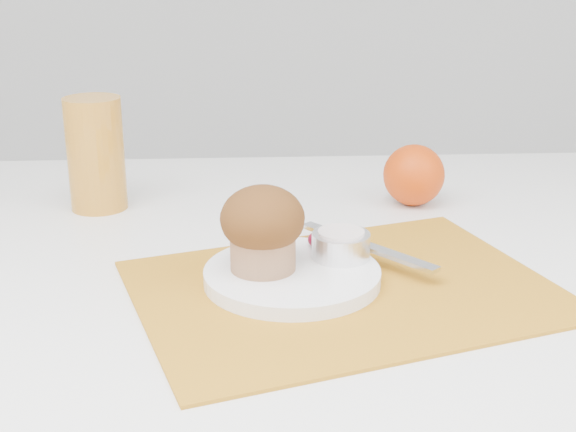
{
  "coord_description": "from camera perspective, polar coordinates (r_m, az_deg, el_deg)",
  "views": [
    {
      "loc": [
        -0.08,
        -0.84,
        1.11
      ],
      "look_at": [
        -0.03,
        0.01,
        0.8
      ],
      "focal_mm": 50.0,
      "sensor_mm": 36.0,
      "label": 1
    }
  ],
  "objects": [
    {
      "name": "juice_glass",
      "position": [
        1.1,
        -13.51,
        4.32
      ],
      "size": [
        0.1,
        0.1,
        0.15
      ],
      "primitive_type": "cylinder",
      "rotation": [
        0.0,
        0.0,
        -0.35
      ],
      "color": "orange",
      "rests_on": "table"
    },
    {
      "name": "butter_knife",
      "position": [
        0.91,
        5.61,
        -2.13
      ],
      "size": [
        0.14,
        0.16,
        0.0
      ],
      "primitive_type": "cube",
      "rotation": [
        0.0,
        0.0,
        -0.86
      ],
      "color": "silver",
      "rests_on": "plate"
    },
    {
      "name": "plate",
      "position": [
        0.85,
        0.3,
        -4.26
      ],
      "size": [
        0.2,
        0.2,
        0.02
      ],
      "primitive_type": "cylinder",
      "rotation": [
        0.0,
        0.0,
        -0.06
      ],
      "color": "white",
      "rests_on": "placemat"
    },
    {
      "name": "placemat",
      "position": [
        0.84,
        4.04,
        -5.23
      ],
      "size": [
        0.5,
        0.43,
        0.0
      ],
      "primitive_type": "cube",
      "rotation": [
        0.0,
        0.0,
        0.31
      ],
      "color": "#BC781A",
      "rests_on": "table"
    },
    {
      "name": "muffin",
      "position": [
        0.83,
        -1.82,
        -0.78
      ],
      "size": [
        0.09,
        0.09,
        0.09
      ],
      "color": "#A97752",
      "rests_on": "plate"
    },
    {
      "name": "raspberry_near",
      "position": [
        0.9,
        2.02,
        -1.69
      ],
      "size": [
        0.02,
        0.02,
        0.02
      ],
      "primitive_type": "ellipsoid",
      "color": "#4E0211",
      "rests_on": "plate"
    },
    {
      "name": "cream",
      "position": [
        0.87,
        3.8,
        -1.25
      ],
      "size": [
        0.06,
        0.06,
        0.01
      ],
      "primitive_type": "cylinder",
      "rotation": [
        0.0,
        0.0,
        0.31
      ],
      "color": "silver",
      "rests_on": "ramekin"
    },
    {
      "name": "ramekin",
      "position": [
        0.88,
        3.78,
        -2.09
      ],
      "size": [
        0.08,
        0.08,
        0.03
      ],
      "primitive_type": "cylinder",
      "rotation": [
        0.0,
        0.0,
        0.29
      ],
      "color": "white",
      "rests_on": "plate"
    },
    {
      "name": "orange",
      "position": [
        1.11,
        8.94,
        2.9
      ],
      "size": [
        0.08,
        0.08,
        0.08
      ],
      "primitive_type": "sphere",
      "color": "#D84207",
      "rests_on": "table"
    },
    {
      "name": "raspberry_far",
      "position": [
        0.87,
        3.11,
        -2.49
      ],
      "size": [
        0.02,
        0.02,
        0.02
      ],
      "primitive_type": "ellipsoid",
      "color": "#570210",
      "rests_on": "plate"
    }
  ]
}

